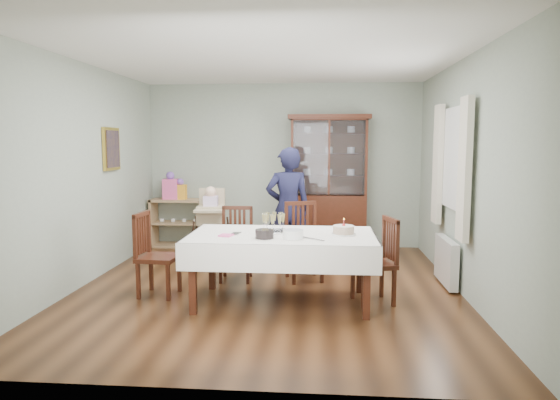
# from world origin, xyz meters

# --- Properties ---
(floor) EXTENTS (5.00, 5.00, 0.00)m
(floor) POSITION_xyz_m (0.00, 0.00, 0.00)
(floor) COLOR #593319
(floor) RESTS_ON ground
(room_shell) EXTENTS (5.00, 5.00, 5.00)m
(room_shell) POSITION_xyz_m (0.00, 0.53, 1.70)
(room_shell) COLOR #9EAA99
(room_shell) RESTS_ON floor
(dining_table) EXTENTS (2.00, 1.15, 0.76)m
(dining_table) POSITION_xyz_m (0.22, -0.54, 0.38)
(dining_table) COLOR #411A10
(dining_table) RESTS_ON floor
(china_cabinet) EXTENTS (1.30, 0.48, 2.18)m
(china_cabinet) POSITION_xyz_m (0.75, 2.26, 1.12)
(china_cabinet) COLOR #411A10
(china_cabinet) RESTS_ON floor
(sideboard) EXTENTS (0.90, 0.38, 0.80)m
(sideboard) POSITION_xyz_m (-1.75, 2.28, 0.40)
(sideboard) COLOR tan
(sideboard) RESTS_ON floor
(picture_frame) EXTENTS (0.04, 0.48, 0.58)m
(picture_frame) POSITION_xyz_m (-2.22, 0.80, 1.65)
(picture_frame) COLOR gold
(picture_frame) RESTS_ON room_shell
(window) EXTENTS (0.04, 1.02, 1.22)m
(window) POSITION_xyz_m (2.22, 0.30, 1.55)
(window) COLOR white
(window) RESTS_ON room_shell
(curtain_left) EXTENTS (0.07, 0.30, 1.55)m
(curtain_left) POSITION_xyz_m (2.16, -0.32, 1.45)
(curtain_left) COLOR silver
(curtain_left) RESTS_ON room_shell
(curtain_right) EXTENTS (0.07, 0.30, 1.55)m
(curtain_right) POSITION_xyz_m (2.16, 0.92, 1.45)
(curtain_right) COLOR silver
(curtain_right) RESTS_ON room_shell
(radiator) EXTENTS (0.10, 0.80, 0.55)m
(radiator) POSITION_xyz_m (2.16, 0.30, 0.30)
(radiator) COLOR white
(radiator) RESTS_ON floor
(chair_far_left) EXTENTS (0.43, 0.43, 0.92)m
(chair_far_left) POSITION_xyz_m (-0.44, 0.33, 0.27)
(chair_far_left) COLOR #411A10
(chair_far_left) RESTS_ON floor
(chair_far_right) EXTENTS (0.55, 0.55, 0.98)m
(chair_far_right) POSITION_xyz_m (0.42, 0.42, 0.29)
(chair_far_right) COLOR #411A10
(chair_far_right) RESTS_ON floor
(chair_end_left) EXTENTS (0.46, 0.46, 0.95)m
(chair_end_left) POSITION_xyz_m (-1.22, -0.38, 0.28)
(chair_end_left) COLOR #411A10
(chair_end_left) RESTS_ON floor
(chair_end_right) EXTENTS (0.51, 0.51, 0.93)m
(chair_end_right) POSITION_xyz_m (1.22, -0.44, 0.28)
(chair_end_right) COLOR #411A10
(chair_end_right) RESTS_ON floor
(woman) EXTENTS (0.67, 0.51, 1.67)m
(woman) POSITION_xyz_m (0.18, 0.95, 0.84)
(woman) COLOR black
(woman) RESTS_ON floor
(high_chair) EXTENTS (0.53, 0.53, 1.12)m
(high_chair) POSITION_xyz_m (-0.92, 1.09, 0.44)
(high_chair) COLOR black
(high_chair) RESTS_ON floor
(champagne_tray) EXTENTS (0.35, 0.35, 0.21)m
(champagne_tray) POSITION_xyz_m (0.11, -0.43, 0.83)
(champagne_tray) COLOR silver
(champagne_tray) RESTS_ON dining_table
(birthday_cake) EXTENTS (0.26, 0.26, 0.18)m
(birthday_cake) POSITION_xyz_m (0.87, -0.52, 0.81)
(birthday_cake) COLOR white
(birthday_cake) RESTS_ON dining_table
(plate_stack_dark) EXTENTS (0.19, 0.19, 0.09)m
(plate_stack_dark) POSITION_xyz_m (0.05, -0.79, 0.81)
(plate_stack_dark) COLOR black
(plate_stack_dark) RESTS_ON dining_table
(plate_stack_white) EXTENTS (0.23, 0.23, 0.09)m
(plate_stack_white) POSITION_xyz_m (0.35, -0.79, 0.81)
(plate_stack_white) COLOR white
(plate_stack_white) RESTS_ON dining_table
(napkin_stack) EXTENTS (0.15, 0.15, 0.02)m
(napkin_stack) POSITION_xyz_m (-0.36, -0.71, 0.77)
(napkin_stack) COLOR #F65A9F
(napkin_stack) RESTS_ON dining_table
(cutlery) EXTENTS (0.14, 0.18, 0.01)m
(cutlery) POSITION_xyz_m (-0.32, -0.58, 0.77)
(cutlery) COLOR silver
(cutlery) RESTS_ON dining_table
(cake_knife) EXTENTS (0.24, 0.22, 0.01)m
(cake_knife) POSITION_xyz_m (0.55, -0.81, 0.77)
(cake_knife) COLOR silver
(cake_knife) RESTS_ON dining_table
(gift_bag_pink) EXTENTS (0.26, 0.18, 0.46)m
(gift_bag_pink) POSITION_xyz_m (-1.86, 2.26, 1.00)
(gift_bag_pink) COLOR #F65A9F
(gift_bag_pink) RESTS_ON sideboard
(gift_bag_orange) EXTENTS (0.19, 0.13, 0.35)m
(gift_bag_orange) POSITION_xyz_m (-1.69, 2.26, 0.95)
(gift_bag_orange) COLOR #FFA928
(gift_bag_orange) RESTS_ON sideboard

